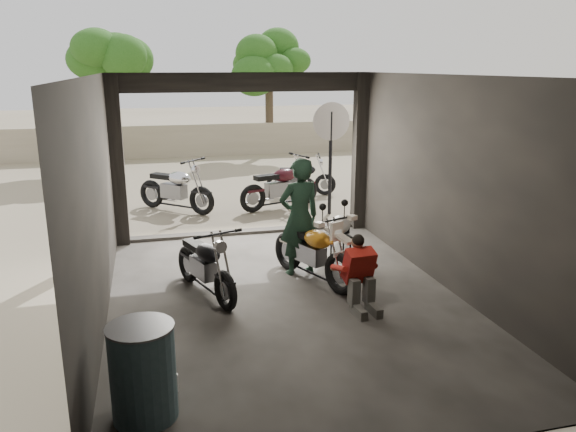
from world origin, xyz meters
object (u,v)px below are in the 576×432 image
main_bike (313,247)px  outside_bike_b (280,183)px  sign_post (331,139)px  rider (299,217)px  mechanic (362,276)px  stool (338,239)px  outside_bike_c (301,175)px  helmet (340,225)px  outside_bike_a (175,185)px  left_bike (205,260)px  oil_drum (143,374)px

main_bike → outside_bike_b: size_ratio=0.93×
sign_post → rider: bearing=-129.8°
mechanic → stool: bearing=77.8°
outside_bike_c → helmet: (-0.80, -5.36, 0.19)m
main_bike → sign_post: bearing=45.7°
outside_bike_a → helmet: size_ratio=5.23×
left_bike → stool: size_ratio=2.90×
outside_bike_c → oil_drum: size_ratio=1.64×
main_bike → outside_bike_c: main_bike is taller
main_bike → oil_drum: size_ratio=1.80×
rider → oil_drum: 4.25m
outside_bike_b → mechanic: (-0.25, -5.97, -0.11)m
rider → helmet: bearing=-175.1°
mechanic → helmet: 1.89m
helmet → outside_bike_c: bearing=74.3°
rider → helmet: (0.78, 0.22, -0.24)m
outside_bike_b → rider: bearing=152.2°
outside_bike_a → mechanic: outside_bike_a is taller
outside_bike_a → sign_post: 3.76m
sign_post → outside_bike_b: bearing=126.6°
stool → sign_post: size_ratio=0.22×
mechanic → stool: mechanic is taller
stool → oil_drum: size_ratio=0.58×
left_bike → oil_drum: size_ratio=1.68×
main_bike → outside_bike_c: (1.46, 5.96, -0.04)m
stool → sign_post: 3.71m
main_bike → outside_bike_c: size_ratio=1.10×
outside_bike_b → rider: 4.42m
outside_bike_c → helmet: bearing=-174.2°
mechanic → oil_drum: (-2.93, -1.80, -0.03)m
main_bike → sign_post: size_ratio=0.68×
left_bike → sign_post: sign_post is taller
outside_bike_b → oil_drum: outside_bike_b is taller
oil_drum → outside_bike_c: bearing=65.8°
rider → helmet: size_ratio=5.36×
outside_bike_c → sign_post: 2.37m
left_bike → outside_bike_c: size_ratio=1.02×
outside_bike_c → helmet: 5.43m
helmet → sign_post: size_ratio=0.14×
outside_bike_a → outside_bike_c: (3.30, 0.92, -0.10)m
main_bike → stool: main_bike is taller
outside_bike_b → sign_post: bearing=-147.7°
main_bike → sign_post: sign_post is taller
outside_bike_a → rider: size_ratio=0.98×
outside_bike_b → stool: bearing=161.7°
outside_bike_c → sign_post: bearing=-162.5°
main_bike → mechanic: size_ratio=1.68×
oil_drum → helmet: bearing=48.3°
sign_post → mechanic: bearing=-117.7°
stool → outside_bike_b: bearing=90.2°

